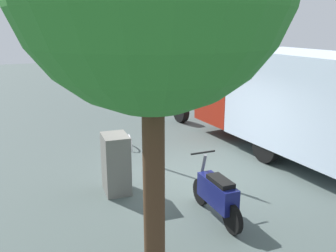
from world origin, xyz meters
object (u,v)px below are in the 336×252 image
box_truck_near (282,98)px  motorcycle (217,194)px  bike_rack_hoop (130,148)px  utility_cabinet (116,164)px  stop_sign (148,87)px

box_truck_near → motorcycle: bearing=122.4°
bike_rack_hoop → utility_cabinet: bearing=156.7°
motorcycle → bike_rack_hoop: bearing=3.8°
bike_rack_hoop → motorcycle: bearing=-177.2°
stop_sign → bike_rack_hoop: stop_sign is taller
box_truck_near → bike_rack_hoop: box_truck_near is taller
box_truck_near → bike_rack_hoop: size_ratio=9.43×
bike_rack_hoop → stop_sign: bearing=-178.2°
box_truck_near → motorcycle: box_truck_near is taller
motorcycle → stop_sign: bearing=4.2°
box_truck_near → utility_cabinet: (-0.73, 5.23, -0.97)m
utility_cabinet → box_truck_near: bearing=-82.0°
utility_cabinet → bike_rack_hoop: size_ratio=1.60×
stop_sign → bike_rack_hoop: 2.63m
utility_cabinet → bike_rack_hoop: bearing=-23.3°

